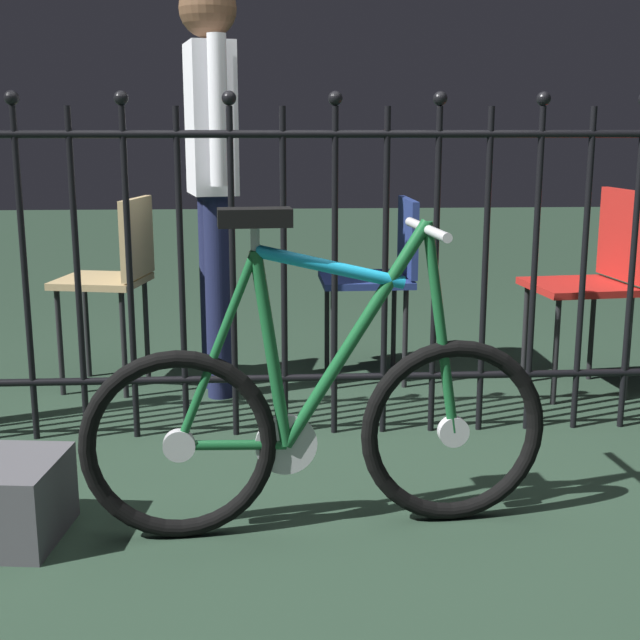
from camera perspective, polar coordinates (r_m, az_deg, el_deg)
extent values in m
plane|color=#24392A|center=(2.79, 0.74, -11.99)|extent=(20.00, 20.00, 0.00)
cylinder|color=black|center=(3.36, -18.71, 2.56)|extent=(0.02, 0.02, 1.23)
sphere|color=black|center=(3.31, -19.51, 13.54)|extent=(0.05, 0.05, 0.05)
cylinder|color=black|center=(3.31, -15.56, 2.64)|extent=(0.02, 0.02, 1.23)
cylinder|color=black|center=(3.28, -12.33, 2.71)|extent=(0.02, 0.02, 1.23)
sphere|color=black|center=(3.23, -12.87, 13.97)|extent=(0.05, 0.05, 0.05)
cylinder|color=black|center=(3.25, -9.04, 2.78)|extent=(0.02, 0.02, 1.23)
cylinder|color=black|center=(3.24, -5.71, 2.83)|extent=(0.02, 0.02, 1.23)
sphere|color=black|center=(3.20, -5.97, 14.23)|extent=(0.05, 0.05, 0.05)
cylinder|color=black|center=(3.24, -2.37, 2.88)|extent=(0.02, 0.02, 1.23)
cylinder|color=black|center=(3.25, 0.97, 2.91)|extent=(0.02, 0.02, 1.23)
sphere|color=black|center=(3.20, 1.01, 14.29)|extent=(0.05, 0.05, 0.05)
cylinder|color=black|center=(3.27, 4.27, 2.94)|extent=(0.02, 0.02, 1.23)
cylinder|color=black|center=(3.30, 7.53, 2.95)|extent=(0.02, 0.02, 1.23)
sphere|color=black|center=(3.25, 7.86, 14.15)|extent=(0.05, 0.05, 0.05)
cylinder|color=black|center=(3.34, 10.72, 2.96)|extent=(0.02, 0.02, 1.23)
cylinder|color=black|center=(3.39, 13.82, 2.96)|extent=(0.02, 0.02, 1.23)
sphere|color=black|center=(3.35, 14.41, 13.84)|extent=(0.05, 0.05, 0.05)
cylinder|color=black|center=(3.45, 16.82, 2.95)|extent=(0.02, 0.02, 1.23)
cylinder|color=black|center=(3.52, 19.71, 2.93)|extent=(0.02, 0.02, 1.23)
cylinder|color=black|center=(3.33, -0.08, -3.78)|extent=(3.66, 0.03, 0.03)
cylinder|color=black|center=(3.20, -0.08, 12.06)|extent=(3.66, 0.03, 0.03)
torus|color=black|center=(2.52, -9.20, -8.10)|extent=(0.56, 0.10, 0.56)
cylinder|color=silver|center=(2.52, -9.20, -8.10)|extent=(0.09, 0.04, 0.09)
torus|color=black|center=(2.62, 8.71, -7.21)|extent=(0.56, 0.10, 0.56)
cylinder|color=silver|center=(2.62, 8.71, -7.21)|extent=(0.09, 0.04, 0.09)
cylinder|color=#19592D|center=(2.47, 2.34, -1.00)|extent=(0.43, 0.07, 0.65)
cylinder|color=#19A5D8|center=(2.42, 0.70, 3.49)|extent=(0.43, 0.07, 0.14)
cylinder|color=#19592D|center=(2.44, -3.21, -1.99)|extent=(0.12, 0.05, 0.57)
cylinder|color=#19592D|center=(2.52, -5.70, -8.13)|extent=(0.31, 0.05, 0.04)
cylinder|color=#19592D|center=(2.43, -6.79, -1.95)|extent=(0.25, 0.05, 0.56)
cylinder|color=#19592D|center=(2.52, 7.90, -0.64)|extent=(0.13, 0.04, 0.62)
cylinder|color=silver|center=(2.46, 7.02, 6.14)|extent=(0.03, 0.03, 0.02)
cylinder|color=silver|center=(2.46, 7.02, 5.91)|extent=(0.06, 0.40, 0.03)
cylinder|color=silver|center=(2.38, -4.27, 5.38)|extent=(0.03, 0.03, 0.07)
cube|color=black|center=(2.38, -4.29, 6.70)|extent=(0.21, 0.11, 0.05)
cylinder|color=silver|center=(2.53, -2.22, -8.14)|extent=(0.18, 0.03, 0.18)
cylinder|color=black|center=(3.97, -16.63, -1.42)|extent=(0.02, 0.02, 0.47)
cylinder|color=black|center=(4.22, -15.00, -0.49)|extent=(0.02, 0.02, 0.47)
cylinder|color=black|center=(3.85, -12.70, -1.60)|extent=(0.02, 0.02, 0.47)
cylinder|color=black|center=(4.12, -11.28, -0.63)|extent=(0.02, 0.02, 0.47)
cube|color=tan|center=(3.99, -14.09, 2.49)|extent=(0.43, 0.43, 0.03)
cube|color=tan|center=(3.90, -11.88, 5.28)|extent=(0.10, 0.34, 0.34)
cylinder|color=black|center=(3.80, 15.16, -2.03)|extent=(0.02, 0.02, 0.46)
cylinder|color=black|center=(4.09, 13.25, -0.90)|extent=(0.02, 0.02, 0.46)
cylinder|color=black|center=(3.95, 19.47, -1.78)|extent=(0.02, 0.02, 0.46)
cylinder|color=black|center=(4.23, 17.34, -0.71)|extent=(0.02, 0.02, 0.46)
cube|color=#A51E19|center=(3.97, 16.52, 2.10)|extent=(0.45, 0.45, 0.03)
cube|color=#A51E19|center=(4.02, 19.21, 5.28)|extent=(0.07, 0.39, 0.39)
cylinder|color=black|center=(3.89, 0.86, -1.30)|extent=(0.02, 0.02, 0.45)
cylinder|color=black|center=(4.20, 0.46, -0.24)|extent=(0.02, 0.02, 0.45)
cylinder|color=black|center=(3.93, 5.59, -1.21)|extent=(0.02, 0.02, 0.45)
cylinder|color=black|center=(4.24, 4.84, -0.17)|extent=(0.02, 0.02, 0.45)
cube|color=navy|center=(4.01, 2.97, 2.66)|extent=(0.41, 0.41, 0.03)
cube|color=navy|center=(4.01, 5.75, 5.44)|extent=(0.04, 0.39, 0.34)
cylinder|color=#191E3F|center=(3.76, -6.67, 1.42)|extent=(0.11, 0.11, 0.88)
cylinder|color=#191E3F|center=(3.91, -7.05, 1.85)|extent=(0.11, 0.11, 0.88)
cube|color=silver|center=(3.77, -7.17, 12.89)|extent=(0.24, 0.33, 0.62)
cylinder|color=silver|center=(3.57, -6.67, 13.42)|extent=(0.08, 0.08, 0.59)
cylinder|color=silver|center=(3.97, -7.63, 13.30)|extent=(0.08, 0.08, 0.59)
sphere|color=brown|center=(3.80, -7.36, 19.55)|extent=(0.24, 0.24, 0.24)
cube|color=#4C4C51|center=(2.70, -20.11, -10.96)|extent=(0.37, 0.37, 0.23)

